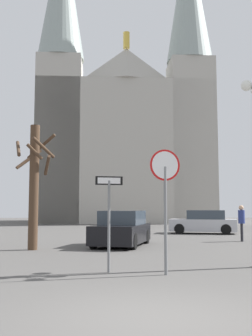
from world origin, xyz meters
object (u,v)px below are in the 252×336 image
(cathedral, at_px, (124,129))
(pedestrian_walking, at_px, (242,219))
(bare_tree, at_px, (34,181))
(stop_sign, at_px, (165,186))
(parked_car_near_black, at_px, (122,229))
(parked_car_far_silver, at_px, (204,223))
(one_way_arrow_sign, at_px, (109,211))

(cathedral, bearing_deg, pedestrian_walking, -78.86)
(cathedral, height_order, bare_tree, cathedral)
(stop_sign, height_order, parked_car_near_black, stop_sign)
(parked_car_far_silver, height_order, pedestrian_walking, pedestrian_walking)
(bare_tree, bearing_deg, cathedral, 81.84)
(pedestrian_walking, bearing_deg, stop_sign, -117.21)
(bare_tree, xyz_separation_m, parked_car_far_silver, (8.94, 9.70, -2.00))
(stop_sign, distance_m, pedestrian_walking, 10.95)
(stop_sign, distance_m, bare_tree, 7.54)
(cathedral, distance_m, pedestrian_walking, 28.52)
(cathedral, distance_m, parked_car_near_black, 30.14)
(cathedral, distance_m, bare_tree, 31.35)
(one_way_arrow_sign, bearing_deg, bare_tree, 118.81)
(parked_car_near_black, relative_size, pedestrian_walking, 2.51)
(parked_car_near_black, distance_m, parked_car_far_silver, 9.75)
(cathedral, distance_m, one_way_arrow_sign, 36.78)
(cathedral, xyz_separation_m, pedestrian_walking, (5.18, -26.32, -9.68))
(bare_tree, height_order, pedestrian_walking, bare_tree)
(cathedral, relative_size, parked_car_near_black, 7.89)
(bare_tree, distance_m, parked_car_near_black, 4.36)
(stop_sign, bearing_deg, parked_car_far_silver, 74.24)
(cathedral, relative_size, bare_tree, 7.06)
(stop_sign, relative_size, pedestrian_walking, 1.76)
(bare_tree, bearing_deg, pedestrian_walking, 21.15)
(stop_sign, height_order, pedestrian_walking, stop_sign)
(stop_sign, height_order, bare_tree, bare_tree)
(cathedral, height_order, parked_car_far_silver, cathedral)
(bare_tree, relative_size, parked_car_near_black, 1.12)
(one_way_arrow_sign, distance_m, pedestrian_walking, 11.28)
(parked_car_far_silver, bearing_deg, one_way_arrow_sign, -110.94)
(one_way_arrow_sign, bearing_deg, stop_sign, -16.34)
(pedestrian_walking, bearing_deg, bare_tree, -158.85)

